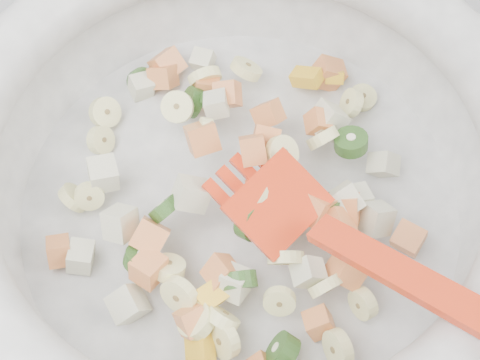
# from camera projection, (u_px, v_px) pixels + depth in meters

# --- Properties ---
(mixing_bowl) EXTENTS (0.44, 0.43, 0.15)m
(mixing_bowl) POSITION_uv_depth(u_px,v_px,m) (240.00, 169.00, 0.48)
(mixing_bowl) COLOR silver
(mixing_bowl) RESTS_ON counter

